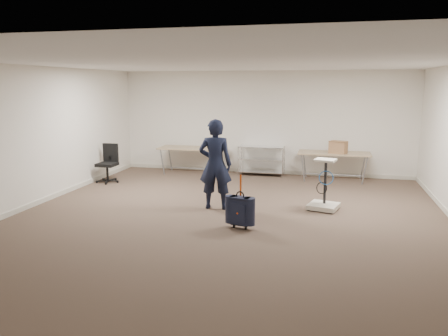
# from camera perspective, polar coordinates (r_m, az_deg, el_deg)

# --- Properties ---
(ground) EXTENTS (9.00, 9.00, 0.00)m
(ground) POSITION_cam_1_polar(r_m,az_deg,el_deg) (7.96, 0.17, -6.91)
(ground) COLOR #4D3E2F
(ground) RESTS_ON ground
(room_shell) EXTENTS (8.00, 9.00, 9.00)m
(room_shell) POSITION_cam_1_polar(r_m,az_deg,el_deg) (9.24, 2.18, -4.07)
(room_shell) COLOR white
(room_shell) RESTS_ON ground
(folding_table_left) EXTENTS (1.80, 0.75, 0.73)m
(folding_table_left) POSITION_cam_1_polar(r_m,az_deg,el_deg) (12.03, -4.25, 2.44)
(folding_table_left) COLOR #9A815E
(folding_table_left) RESTS_ON ground
(folding_table_right) EXTENTS (1.80, 0.75, 0.73)m
(folding_table_right) POSITION_cam_1_polar(r_m,az_deg,el_deg) (11.46, 14.17, 1.72)
(folding_table_right) COLOR #9A815E
(folding_table_right) RESTS_ON ground
(wire_shelf) EXTENTS (1.22, 0.47, 0.80)m
(wire_shelf) POSITION_cam_1_polar(r_m,az_deg,el_deg) (11.87, 4.91, 1.16)
(wire_shelf) COLOR silver
(wire_shelf) RESTS_ON ground
(person) EXTENTS (0.69, 0.49, 1.78)m
(person) POSITION_cam_1_polar(r_m,az_deg,el_deg) (8.54, -1.14, 0.48)
(person) COLOR black
(person) RESTS_ON ground
(suitcase) EXTENTS (0.38, 0.27, 0.94)m
(suitcase) POSITION_cam_1_polar(r_m,az_deg,el_deg) (7.46, 2.11, -5.58)
(suitcase) COLOR #161C32
(suitcase) RESTS_ON ground
(office_chair) EXTENTS (0.58, 0.58, 0.96)m
(office_chair) POSITION_cam_1_polar(r_m,az_deg,el_deg) (11.40, -14.90, -0.33)
(office_chair) COLOR black
(office_chair) RESTS_ON ground
(equipment_cart) EXTENTS (0.67, 0.67, 1.01)m
(equipment_cart) POSITION_cam_1_polar(r_m,az_deg,el_deg) (8.83, 12.91, -3.62)
(equipment_cart) COLOR beige
(equipment_cart) RESTS_ON ground
(cardboard_box) EXTENTS (0.49, 0.42, 0.30)m
(cardboard_box) POSITION_cam_1_polar(r_m,az_deg,el_deg) (11.34, 14.69, 2.65)
(cardboard_box) COLOR #A5794C
(cardboard_box) RESTS_ON folding_table_right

